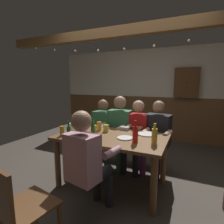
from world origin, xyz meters
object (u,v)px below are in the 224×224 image
object	(u,v)px
person_4	(87,159)
pint_glass_0	(106,128)
chair_empty_near_left	(16,209)
plate_1	(125,138)
person_1	(119,127)
pint_glass_1	(99,126)
person_3	(156,134)
plate_0	(147,134)
bottle_1	(154,136)
person_0	(101,128)
condiment_caddy	(125,128)
bottle_0	(135,134)
pint_glass_5	(62,131)
bottle_2	(69,131)
pint_glass_3	(94,129)
pint_glass_2	(84,126)
wall_dart_cabinet	(187,82)
bottle_3	(93,127)
pint_glass_4	(71,128)
person_2	(136,132)
dining_table	(112,143)

from	to	relation	value
person_4	pint_glass_0	distance (m)	0.86
chair_empty_near_left	plate_1	world-z (taller)	chair_empty_near_left
person_1	pint_glass_0	size ratio (longest dim) A/B	11.86
pint_glass_0	pint_glass_1	distance (m)	0.13
person_3	plate_0	xyz separation A→B (m)	(-0.06, -0.41, 0.10)
plate_1	bottle_1	world-z (taller)	bottle_1
person_4	chair_empty_near_left	size ratio (longest dim) A/B	1.39
person_0	plate_0	bearing A→B (deg)	166.94
condiment_caddy	plate_1	world-z (taller)	condiment_caddy
bottle_0	pint_glass_5	world-z (taller)	bottle_0
person_3	plate_0	distance (m)	0.42
plate_0	pint_glass_1	size ratio (longest dim) A/B	1.96
person_3	person_4	size ratio (longest dim) A/B	0.99
person_0	pint_glass_1	xyz separation A→B (m)	(0.23, -0.47, 0.17)
chair_empty_near_left	pint_glass_5	size ratio (longest dim) A/B	6.38
bottle_0	bottle_2	xyz separation A→B (m)	(-0.90, -0.16, -0.03)
pint_glass_3	pint_glass_5	bearing A→B (deg)	-131.38
pint_glass_1	pint_glass_5	world-z (taller)	same
person_1	pint_glass_3	size ratio (longest dim) A/B	11.96
bottle_1	bottle_0	bearing A→B (deg)	-169.48
plate_0	bottle_0	world-z (taller)	bottle_0
person_3	pint_glass_3	world-z (taller)	person_3
chair_empty_near_left	bottle_1	xyz separation A→B (m)	(0.86, 1.25, 0.39)
pint_glass_2	wall_dart_cabinet	xyz separation A→B (m)	(1.34, 2.41, 0.68)
condiment_caddy	pint_glass_5	world-z (taller)	pint_glass_5
bottle_3	pint_glass_0	size ratio (longest dim) A/B	2.44
bottle_0	pint_glass_4	size ratio (longest dim) A/B	1.84
chair_empty_near_left	pint_glass_0	bearing A→B (deg)	97.32
condiment_caddy	pint_glass_2	distance (m)	0.65
pint_glass_4	pint_glass_5	xyz separation A→B (m)	(-0.04, -0.15, -0.01)
pint_glass_0	pint_glass_3	world-z (taller)	same
bottle_1	pint_glass_4	distance (m)	1.22
person_3	bottle_1	bearing A→B (deg)	106.74
person_0	person_2	xyz separation A→B (m)	(0.70, 0.01, 0.01)
plate_0	pint_glass_5	xyz separation A→B (m)	(-1.08, -0.56, 0.06)
bottle_2	pint_glass_0	size ratio (longest dim) A/B	2.13
dining_table	chair_empty_near_left	size ratio (longest dim) A/B	1.74
bottle_2	condiment_caddy	bearing A→B (deg)	50.07
pint_glass_4	wall_dart_cabinet	bearing A→B (deg)	60.62
bottle_2	pint_glass_3	bearing A→B (deg)	63.43
dining_table	bottle_3	distance (m)	0.35
person_2	pint_glass_0	xyz separation A→B (m)	(-0.33, -0.50, 0.15)
pint_glass_2	pint_glass_0	bearing A→B (deg)	22.73
person_4	pint_glass_1	bearing A→B (deg)	121.32
person_3	condiment_caddy	world-z (taller)	person_3
bottle_2	pint_glass_1	xyz separation A→B (m)	(0.21, 0.49, -0.01)
wall_dart_cabinet	person_0	bearing A→B (deg)	-127.84
bottle_1	condiment_caddy	bearing A→B (deg)	139.47
person_1	dining_table	bearing A→B (deg)	102.37
bottle_0	plate_0	bearing A→B (deg)	83.02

